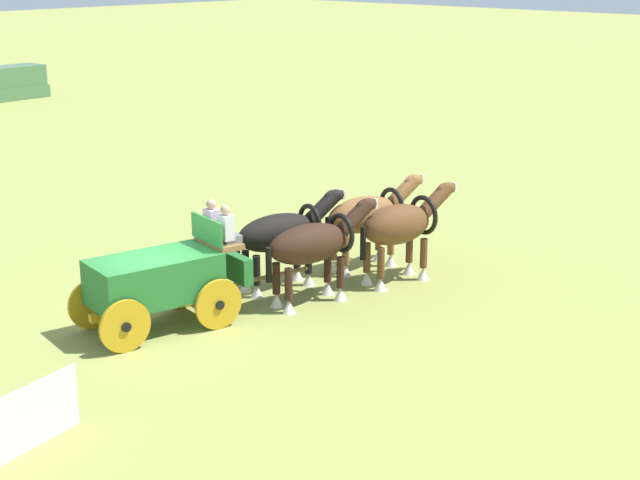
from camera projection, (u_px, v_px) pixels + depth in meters
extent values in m
plane|color=olive|center=(157.00, 328.00, 21.07)|extent=(220.00, 220.00, 0.00)
cube|color=#236B2D|center=(154.00, 278.00, 20.75)|extent=(2.93, 1.87, 0.96)
cube|color=brown|center=(219.00, 242.00, 21.51)|extent=(0.78, 1.34, 0.12)
cube|color=#236B2D|center=(236.00, 267.00, 21.92)|extent=(0.44, 1.15, 0.60)
cube|color=#236B2D|center=(207.00, 230.00, 21.25)|extent=(0.29, 1.25, 0.55)
cube|color=gold|center=(156.00, 304.00, 20.92)|extent=(2.97, 0.70, 0.16)
cylinder|color=gold|center=(183.00, 285.00, 22.15)|extent=(1.11, 0.28, 1.11)
cylinder|color=black|center=(183.00, 285.00, 22.15)|extent=(0.23, 0.21, 0.20)
cylinder|color=gold|center=(219.00, 304.00, 20.91)|extent=(1.11, 0.28, 1.11)
cylinder|color=black|center=(219.00, 304.00, 20.91)|extent=(0.23, 0.21, 0.20)
cylinder|color=gold|center=(93.00, 304.00, 20.93)|extent=(1.11, 0.28, 1.11)
cylinder|color=black|center=(93.00, 304.00, 20.93)|extent=(0.23, 0.21, 0.20)
cylinder|color=gold|center=(125.00, 326.00, 19.68)|extent=(1.11, 0.28, 1.11)
cylinder|color=black|center=(125.00, 326.00, 19.68)|extent=(0.23, 0.21, 0.20)
cylinder|color=brown|center=(260.00, 279.00, 22.40)|extent=(2.58, 0.57, 0.10)
cube|color=slate|center=(217.00, 232.00, 21.78)|extent=(0.45, 0.39, 0.16)
cube|color=silver|center=(212.00, 221.00, 21.63)|extent=(0.30, 0.40, 0.55)
sphere|color=tan|center=(211.00, 204.00, 21.52)|extent=(0.22, 0.22, 0.22)
cube|color=slate|center=(231.00, 238.00, 21.30)|extent=(0.45, 0.39, 0.16)
cube|color=silver|center=(226.00, 227.00, 21.15)|extent=(0.30, 0.40, 0.55)
sphere|color=tan|center=(225.00, 210.00, 21.04)|extent=(0.22, 0.22, 0.22)
ellipsoid|color=black|center=(277.00, 233.00, 23.18)|extent=(2.24, 1.26, 0.89)
cylinder|color=black|center=(297.00, 254.00, 24.00)|extent=(0.18, 0.18, 0.72)
cone|color=silver|center=(297.00, 274.00, 24.15)|extent=(0.30, 0.30, 0.31)
cylinder|color=black|center=(308.00, 259.00, 23.62)|extent=(0.18, 0.18, 0.72)
cone|color=silver|center=(308.00, 279.00, 23.77)|extent=(0.30, 0.30, 0.31)
cylinder|color=black|center=(246.00, 265.00, 23.17)|extent=(0.18, 0.18, 0.72)
cone|color=silver|center=(246.00, 286.00, 23.31)|extent=(0.30, 0.30, 0.31)
cylinder|color=black|center=(257.00, 270.00, 22.79)|extent=(0.18, 0.18, 0.72)
cone|color=silver|center=(257.00, 291.00, 22.93)|extent=(0.30, 0.30, 0.31)
cylinder|color=black|center=(322.00, 208.00, 23.82)|extent=(0.99, 0.53, 0.81)
ellipsoid|color=black|center=(334.00, 196.00, 23.95)|extent=(0.64, 0.36, 0.32)
cube|color=silver|center=(343.00, 194.00, 24.11)|extent=(0.08, 0.11, 0.24)
torus|color=black|center=(310.00, 222.00, 23.69)|extent=(0.28, 0.93, 0.92)
cylinder|color=black|center=(237.00, 253.00, 22.65)|extent=(0.14, 0.14, 0.80)
ellipsoid|color=#331E14|center=(309.00, 244.00, 22.16)|extent=(2.20, 1.27, 0.91)
cylinder|color=#331E14|center=(328.00, 267.00, 22.98)|extent=(0.18, 0.18, 0.74)
cone|color=silver|center=(328.00, 288.00, 23.13)|extent=(0.30, 0.30, 0.32)
cylinder|color=#331E14|center=(340.00, 272.00, 22.59)|extent=(0.18, 0.18, 0.74)
cone|color=silver|center=(340.00, 294.00, 22.74)|extent=(0.30, 0.30, 0.32)
cylinder|color=#331E14|center=(276.00, 278.00, 22.17)|extent=(0.18, 0.18, 0.74)
cone|color=silver|center=(277.00, 300.00, 22.31)|extent=(0.30, 0.30, 0.32)
cylinder|color=#331E14|center=(289.00, 284.00, 21.78)|extent=(0.18, 0.18, 0.74)
cone|color=silver|center=(289.00, 306.00, 21.93)|extent=(0.30, 0.30, 0.32)
cylinder|color=#331E14|center=(354.00, 218.00, 22.78)|extent=(0.99, 0.53, 0.81)
ellipsoid|color=#331E14|center=(366.00, 205.00, 22.92)|extent=(0.64, 0.36, 0.32)
cube|color=silver|center=(376.00, 203.00, 23.08)|extent=(0.08, 0.11, 0.24)
torus|color=black|center=(341.00, 233.00, 22.66)|extent=(0.29, 0.94, 0.94)
cylinder|color=black|center=(269.00, 265.00, 21.64)|extent=(0.14, 0.14, 0.80)
ellipsoid|color=brown|center=(363.00, 215.00, 24.64)|extent=(2.22, 1.27, 0.91)
cylinder|color=brown|center=(379.00, 236.00, 25.46)|extent=(0.18, 0.18, 0.73)
cone|color=silver|center=(378.00, 255.00, 25.61)|extent=(0.30, 0.30, 0.31)
cylinder|color=brown|center=(391.00, 241.00, 25.07)|extent=(0.18, 0.18, 0.73)
cone|color=silver|center=(390.00, 260.00, 25.22)|extent=(0.30, 0.30, 0.31)
cylinder|color=brown|center=(334.00, 246.00, 24.63)|extent=(0.18, 0.18, 0.73)
cone|color=silver|center=(333.00, 266.00, 24.78)|extent=(0.30, 0.30, 0.31)
cylinder|color=brown|center=(346.00, 250.00, 24.25)|extent=(0.18, 0.18, 0.73)
cone|color=silver|center=(345.00, 271.00, 24.40)|extent=(0.30, 0.30, 0.31)
cylinder|color=brown|center=(403.00, 192.00, 25.27)|extent=(0.99, 0.53, 0.81)
ellipsoid|color=brown|center=(414.00, 181.00, 25.40)|extent=(0.64, 0.36, 0.32)
cube|color=silver|center=(422.00, 179.00, 25.56)|extent=(0.08, 0.11, 0.24)
torus|color=black|center=(392.00, 205.00, 25.14)|extent=(0.29, 0.94, 0.94)
cylinder|color=black|center=(328.00, 233.00, 24.11)|extent=(0.14, 0.14, 0.80)
ellipsoid|color=brown|center=(396.00, 224.00, 23.62)|extent=(2.08, 1.31, 0.97)
cylinder|color=brown|center=(409.00, 248.00, 24.43)|extent=(0.18, 0.18, 0.74)
cone|color=silver|center=(409.00, 268.00, 24.58)|extent=(0.30, 0.30, 0.32)
cylinder|color=brown|center=(424.00, 253.00, 24.02)|extent=(0.18, 0.18, 0.74)
cone|color=silver|center=(423.00, 274.00, 24.17)|extent=(0.30, 0.30, 0.32)
cylinder|color=brown|center=(367.00, 258.00, 23.67)|extent=(0.18, 0.18, 0.74)
cone|color=silver|center=(367.00, 278.00, 23.82)|extent=(0.30, 0.30, 0.32)
cylinder|color=brown|center=(381.00, 263.00, 23.25)|extent=(0.18, 0.18, 0.74)
cone|color=silver|center=(381.00, 284.00, 23.40)|extent=(0.30, 0.30, 0.32)
cylinder|color=brown|center=(435.00, 201.00, 24.21)|extent=(0.99, 0.53, 0.81)
ellipsoid|color=brown|center=(446.00, 189.00, 24.34)|extent=(0.64, 0.36, 0.32)
cube|color=silver|center=(454.00, 187.00, 24.50)|extent=(0.08, 0.11, 0.24)
torus|color=black|center=(423.00, 215.00, 24.08)|extent=(0.30, 1.00, 0.99)
cylinder|color=black|center=(363.00, 243.00, 23.13)|extent=(0.14, 0.14, 0.80)
cube|color=#477047|center=(4.00, 94.00, 53.50)|extent=(4.74, 2.00, 0.68)
cube|color=#477047|center=(3.00, 77.00, 53.25)|extent=(4.54, 1.85, 1.11)
cube|color=silver|center=(3.00, 431.00, 15.39)|extent=(3.14, 0.74, 1.10)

